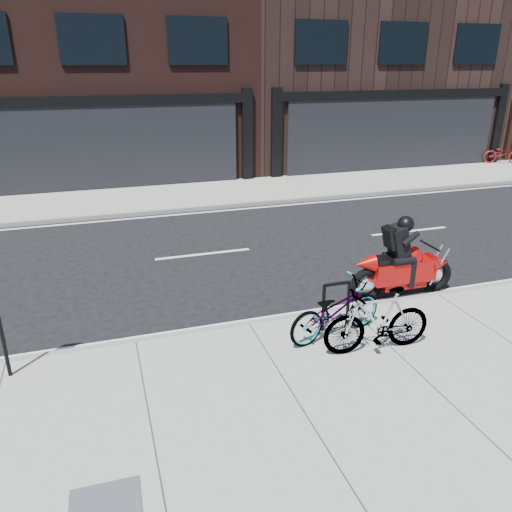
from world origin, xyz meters
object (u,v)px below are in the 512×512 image
object	(u,v)px
bicycle_front	(336,310)
motorcycle	(408,264)
bicycle_rear	(377,320)
bicycle_far	(503,153)
utility_grate	(105,510)
bike_rack	(336,302)

from	to	relation	value
bicycle_front	motorcycle	size ratio (longest dim) A/B	0.80
bicycle_rear	motorcycle	world-z (taller)	motorcycle
bicycle_far	motorcycle	bearing A→B (deg)	148.44
bicycle_front	utility_grate	world-z (taller)	bicycle_front
bike_rack	bicycle_rear	bearing A→B (deg)	-69.05
bicycle_front	bicycle_rear	size ratio (longest dim) A/B	1.03
bike_rack	motorcycle	xyz separation A→B (m)	(2.09, 1.00, 0.05)
bike_rack	bicycle_front	distance (m)	0.24
bike_rack	bicycle_rear	world-z (taller)	bicycle_rear
bicycle_rear	utility_grate	bearing A→B (deg)	-61.97
bicycle_front	motorcycle	xyz separation A→B (m)	(2.20, 1.21, 0.09)
bicycle_far	bicycle_front	bearing A→B (deg)	146.79
bicycle_far	bike_rack	bearing A→B (deg)	146.49
utility_grate	motorcycle	bearing A→B (deg)	31.66
bike_rack	utility_grate	distance (m)	4.87
utility_grate	bicycle_rear	bearing A→B (deg)	23.98
bicycle_front	utility_grate	xyz separation A→B (m)	(-3.88, -2.53, -0.48)
utility_grate	bicycle_far	bearing A→B (deg)	38.28
bike_rack	bicycle_rear	xyz separation A→B (m)	(0.32, -0.83, 0.02)
bicycle_front	bicycle_far	world-z (taller)	bicycle_front
motorcycle	bicycle_far	xyz separation A→B (m)	(12.10, 10.60, -0.12)
bicycle_rear	utility_grate	xyz separation A→B (m)	(-4.31, -1.92, -0.54)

